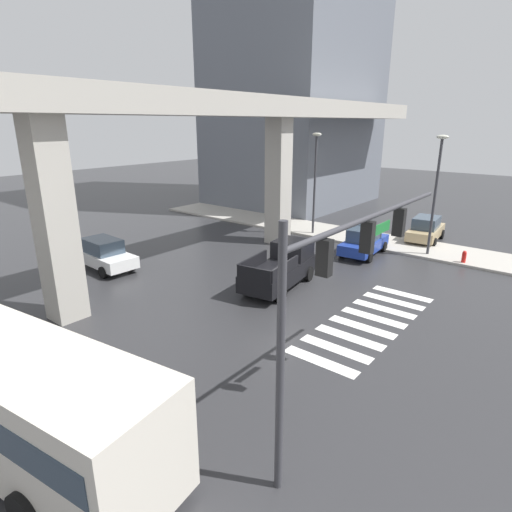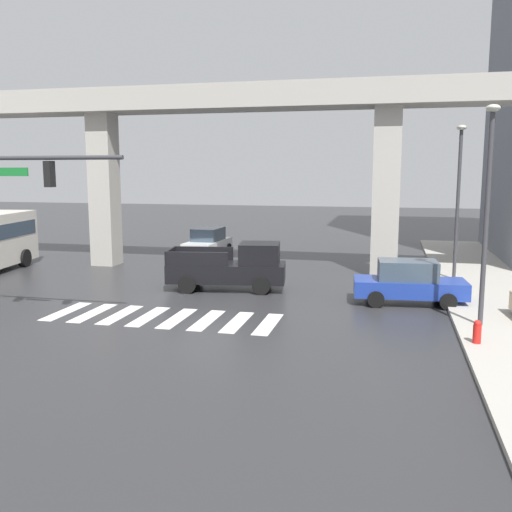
# 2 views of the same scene
# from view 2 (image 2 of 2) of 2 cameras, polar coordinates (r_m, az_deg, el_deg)

# --- Properties ---
(ground_plane) EXTENTS (120.00, 120.00, 0.00)m
(ground_plane) POSITION_cam_2_polar(r_m,az_deg,el_deg) (24.80, -5.27, -3.55)
(ground_plane) COLOR #2D2D30
(crosswalk_stripes) EXTENTS (8.25, 2.80, 0.01)m
(crosswalk_stripes) POSITION_cam_2_polar(r_m,az_deg,el_deg) (20.64, -9.33, -6.10)
(crosswalk_stripes) COLOR silver
(crosswalk_stripes) RESTS_ON ground
(elevated_overpass) EXTENTS (52.35, 2.59, 9.43)m
(elevated_overpass) POSITION_cam_2_polar(r_m,az_deg,el_deg) (29.73, -1.96, 14.25)
(elevated_overpass) COLOR #ADA89E
(elevated_overpass) RESTS_ON ground
(sidewalk_east) EXTENTS (4.00, 36.00, 0.15)m
(sidewalk_east) POSITION_cam_2_polar(r_m,az_deg,el_deg) (25.83, 22.47, -3.51)
(sidewalk_east) COLOR #ADA89E
(sidewalk_east) RESTS_ON ground
(pickup_truck) EXTENTS (5.33, 2.65, 2.08)m
(pickup_truck) POSITION_cam_2_polar(r_m,az_deg,el_deg) (24.88, -2.27, -1.16)
(pickup_truck) COLOR black
(pickup_truck) RESTS_ON ground
(sedan_white) EXTENTS (2.12, 4.38, 1.72)m
(sedan_white) POSITION_cam_2_polar(r_m,az_deg,el_deg) (34.92, -4.85, 1.40)
(sedan_white) COLOR silver
(sedan_white) RESTS_ON ground
(sedan_blue) EXTENTS (4.43, 2.22, 1.72)m
(sedan_blue) POSITION_cam_2_polar(r_m,az_deg,el_deg) (23.09, 15.09, -2.56)
(sedan_blue) COLOR #1E3899
(sedan_blue) RESTS_ON ground
(street_lamp_near_corner) EXTENTS (0.44, 0.70, 7.24)m
(street_lamp_near_corner) POSITION_cam_2_polar(r_m,az_deg,el_deg) (19.66, 22.26, 6.09)
(street_lamp_near_corner) COLOR #38383D
(street_lamp_near_corner) RESTS_ON ground
(street_lamp_mid_block) EXTENTS (0.44, 0.70, 7.24)m
(street_lamp_mid_block) POSITION_cam_2_polar(r_m,az_deg,el_deg) (27.86, 19.67, 6.77)
(street_lamp_mid_block) COLOR #38383D
(street_lamp_mid_block) RESTS_ON ground
(fire_hydrant) EXTENTS (0.24, 0.24, 0.85)m
(fire_hydrant) POSITION_cam_2_polar(r_m,az_deg,el_deg) (18.09, 21.30, -7.29)
(fire_hydrant) COLOR red
(fire_hydrant) RESTS_ON ground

